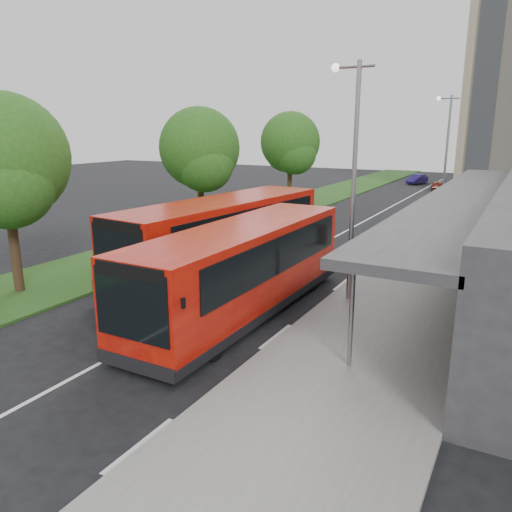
{
  "coord_description": "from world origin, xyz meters",
  "views": [
    {
      "loc": [
        9.43,
        -14.41,
        6.04
      ],
      "look_at": [
        0.94,
        1.08,
        1.5
      ],
      "focal_mm": 35.0,
      "sensor_mm": 36.0,
      "label": 1
    }
  ],
  "objects_px": {
    "tree_near": "(6,166)",
    "bus_second": "(223,237)",
    "litter_bin": "(426,245)",
    "tree_mid": "(200,153)",
    "bus_main": "(243,270)",
    "lamp_post_far": "(446,148)",
    "bollard": "(443,219)",
    "car_near": "(438,186)",
    "lamp_post_near": "(352,169)",
    "tree_far": "(290,146)",
    "car_far": "(417,179)"
  },
  "relations": [
    {
      "from": "tree_near",
      "to": "lamp_post_far",
      "type": "distance_m",
      "value": 27.32
    },
    {
      "from": "bus_main",
      "to": "litter_bin",
      "type": "xyz_separation_m",
      "value": [
        3.98,
        10.44,
        -0.88
      ]
    },
    {
      "from": "bollard",
      "to": "car_near",
      "type": "xyz_separation_m",
      "value": [
        -3.46,
        19.63,
        -0.16
      ]
    },
    {
      "from": "car_far",
      "to": "car_near",
      "type": "bearing_deg",
      "value": -48.46
    },
    {
      "from": "lamp_post_far",
      "to": "tree_mid",
      "type": "bearing_deg",
      "value": -130.68
    },
    {
      "from": "lamp_post_far",
      "to": "car_near",
      "type": "height_order",
      "value": "lamp_post_far"
    },
    {
      "from": "tree_near",
      "to": "bus_main",
      "type": "height_order",
      "value": "tree_near"
    },
    {
      "from": "car_near",
      "to": "bus_second",
      "type": "bearing_deg",
      "value": -105.81
    },
    {
      "from": "bus_main",
      "to": "bus_second",
      "type": "distance_m",
      "value": 4.75
    },
    {
      "from": "tree_far",
      "to": "lamp_post_far",
      "type": "height_order",
      "value": "lamp_post_far"
    },
    {
      "from": "tree_mid",
      "to": "bollard",
      "type": "xyz_separation_m",
      "value": [
        12.02,
        8.23,
        -3.98
      ]
    },
    {
      "from": "tree_near",
      "to": "car_far",
      "type": "xyz_separation_m",
      "value": [
        5.37,
        46.08,
        -4.19
      ]
    },
    {
      "from": "lamp_post_far",
      "to": "car_far",
      "type": "distance_m",
      "value": 22.3
    },
    {
      "from": "bus_main",
      "to": "litter_bin",
      "type": "height_order",
      "value": "bus_main"
    },
    {
      "from": "bus_second",
      "to": "litter_bin",
      "type": "distance_m",
      "value": 9.85
    },
    {
      "from": "tree_near",
      "to": "bus_second",
      "type": "height_order",
      "value": "tree_near"
    },
    {
      "from": "lamp_post_far",
      "to": "bus_second",
      "type": "relative_size",
      "value": 0.7
    },
    {
      "from": "tree_near",
      "to": "lamp_post_near",
      "type": "relative_size",
      "value": 0.92
    },
    {
      "from": "bus_main",
      "to": "bollard",
      "type": "distance_m",
      "value": 18.45
    },
    {
      "from": "bus_second",
      "to": "car_near",
      "type": "xyz_separation_m",
      "value": [
        3.15,
        34.09,
        -1.11
      ]
    },
    {
      "from": "bus_second",
      "to": "car_near",
      "type": "distance_m",
      "value": 34.25
    },
    {
      "from": "tree_near",
      "to": "car_near",
      "type": "relative_size",
      "value": 2.4
    },
    {
      "from": "lamp_post_near",
      "to": "litter_bin",
      "type": "bearing_deg",
      "value": 80.09
    },
    {
      "from": "litter_bin",
      "to": "bus_main",
      "type": "bearing_deg",
      "value": -110.84
    },
    {
      "from": "bus_second",
      "to": "bus_main",
      "type": "bearing_deg",
      "value": -44.26
    },
    {
      "from": "lamp_post_far",
      "to": "bus_main",
      "type": "xyz_separation_m",
      "value": [
        -2.64,
        -22.81,
        -3.19
      ]
    },
    {
      "from": "tree_far",
      "to": "bus_second",
      "type": "distance_m",
      "value": 19.27
    },
    {
      "from": "tree_near",
      "to": "bollard",
      "type": "distance_m",
      "value": 23.87
    },
    {
      "from": "tree_far",
      "to": "tree_mid",
      "type": "bearing_deg",
      "value": -90.0
    },
    {
      "from": "bollard",
      "to": "car_near",
      "type": "bearing_deg",
      "value": 99.98
    },
    {
      "from": "bus_second",
      "to": "litter_bin",
      "type": "height_order",
      "value": "bus_second"
    },
    {
      "from": "lamp_post_near",
      "to": "tree_near",
      "type": "bearing_deg",
      "value": -156.03
    },
    {
      "from": "tree_far",
      "to": "car_far",
      "type": "bearing_deg",
      "value": 76.33
    },
    {
      "from": "bus_second",
      "to": "litter_bin",
      "type": "bearing_deg",
      "value": 49.61
    },
    {
      "from": "bus_second",
      "to": "tree_mid",
      "type": "bearing_deg",
      "value": 136.54
    },
    {
      "from": "lamp_post_near",
      "to": "tree_mid",
      "type": "bearing_deg",
      "value": 147.64
    },
    {
      "from": "lamp_post_far",
      "to": "car_far",
      "type": "bearing_deg",
      "value": 105.24
    },
    {
      "from": "tree_near",
      "to": "bollard",
      "type": "xyz_separation_m",
      "value": [
        12.02,
        20.23,
        -4.05
      ]
    },
    {
      "from": "lamp_post_near",
      "to": "bollard",
      "type": "bearing_deg",
      "value": 86.65
    },
    {
      "from": "tree_mid",
      "to": "lamp_post_near",
      "type": "bearing_deg",
      "value": -32.36
    },
    {
      "from": "tree_mid",
      "to": "lamp_post_far",
      "type": "bearing_deg",
      "value": 49.32
    },
    {
      "from": "tree_mid",
      "to": "bus_main",
      "type": "bearing_deg",
      "value": -49.28
    },
    {
      "from": "tree_far",
      "to": "bus_main",
      "type": "bearing_deg",
      "value": -68.78
    },
    {
      "from": "lamp_post_near",
      "to": "bus_main",
      "type": "xyz_separation_m",
      "value": [
        -2.64,
        -2.81,
        -3.19
      ]
    },
    {
      "from": "lamp_post_far",
      "to": "bus_main",
      "type": "height_order",
      "value": "lamp_post_far"
    },
    {
      "from": "car_near",
      "to": "car_far",
      "type": "bearing_deg",
      "value": 106.64
    },
    {
      "from": "tree_near",
      "to": "car_near",
      "type": "bearing_deg",
      "value": 77.87
    },
    {
      "from": "tree_far",
      "to": "tree_near",
      "type": "bearing_deg",
      "value": -90.0
    },
    {
      "from": "bus_main",
      "to": "car_far",
      "type": "distance_m",
      "value": 44.06
    },
    {
      "from": "car_far",
      "to": "lamp_post_far",
      "type": "bearing_deg",
      "value": -60.4
    }
  ]
}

